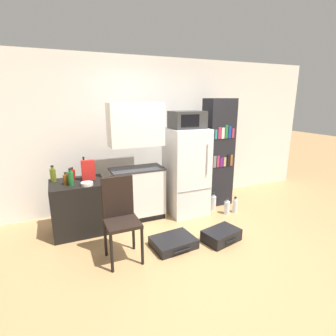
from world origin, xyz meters
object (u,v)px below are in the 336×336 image
bottle_wine_dark (84,168)px  water_bottle_back (213,203)px  kitchen_hutch (137,167)px  refrigerator (186,171)px  bookshelf (218,153)px  suitcase_large_flat (221,235)px  bottle_amber_beer (66,179)px  water_bottle_front (235,206)px  bowl (87,184)px  suitcase_small_flat (173,242)px  chair (120,212)px  water_bottle_middle (227,207)px  bottle_green_tall (71,178)px  bottle_olive_oil (53,175)px  bottle_milk_white (70,177)px  side_table (79,207)px  bottle_ketchup_red (72,174)px  microwave (187,120)px  cereal_box (88,170)px

bottle_wine_dark → water_bottle_back: bearing=-10.9°
kitchen_hutch → refrigerator: bearing=-6.6°
bookshelf → suitcase_large_flat: 1.68m
bottle_amber_beer → water_bottle_front: (2.69, -0.33, -0.72)m
bowl → suitcase_small_flat: size_ratio=0.28×
bookshelf → suitcase_large_flat: bearing=-120.1°
kitchen_hutch → chair: size_ratio=1.83×
chair → water_bottle_middle: size_ratio=3.57×
kitchen_hutch → bookshelf: bearing=1.5°
bottle_green_tall → refrigerator: bearing=3.6°
water_bottle_middle → bottle_olive_oil: bearing=168.5°
bottle_milk_white → water_bottle_back: bearing=-4.9°
side_table → bowl: bearing=-61.1°
water_bottle_front → bottle_ketchup_red: bearing=167.0°
microwave → refrigerator: bearing=72.7°
water_bottle_middle → water_bottle_back: (-0.12, 0.24, 0.01)m
kitchen_hutch → bottle_milk_white: bearing=-178.4°
bottle_wine_dark → water_bottle_back: (2.12, -0.41, -0.76)m
kitchen_hutch → bowl: bearing=-159.5°
bottle_amber_beer → water_bottle_front: bearing=-7.1°
water_bottle_front → water_bottle_middle: size_ratio=1.00×
bottle_milk_white → bottle_green_tall: bearing=-90.9°
bottle_milk_white → water_bottle_middle: 2.60m
suitcase_large_flat → microwave: bearing=76.8°
bottle_green_tall → water_bottle_middle: bottle_green_tall is taller
bottle_wine_dark → suitcase_small_flat: bearing=-52.4°
kitchen_hutch → bottle_green_tall: kitchen_hutch is taller
kitchen_hutch → suitcase_small_flat: 1.34m
bottle_wine_dark → bottle_green_tall: bottle_wine_dark is taller
bottle_ketchup_red → bowl: 0.46m
microwave → bowl: microwave is taller
microwave → suitcase_large_flat: 1.88m
water_bottle_middle → bottle_milk_white: bearing=169.7°
bottle_green_tall → suitcase_large_flat: size_ratio=0.43×
chair → suitcase_small_flat: chair is taller
water_bottle_middle → microwave: bearing=148.3°
side_table → microwave: size_ratio=1.43×
bottle_amber_beer → chair: 1.04m
bottle_wine_dark → bottle_milk_white: 0.31m
bottle_green_tall → bowl: bottle_green_tall is taller
kitchen_hutch → suitcase_large_flat: kitchen_hutch is taller
bottle_ketchup_red → bottle_green_tall: bottle_green_tall is taller
bottle_olive_oil → bottle_ketchup_red: bearing=10.2°
suitcase_small_flat → water_bottle_back: water_bottle_back is taller
water_bottle_front → kitchen_hutch: bearing=163.5°
bottle_milk_white → cereal_box: (0.26, -0.02, 0.08)m
cereal_box → water_bottle_back: 2.24m
water_bottle_middle → water_bottle_back: water_bottle_back is taller
bottle_milk_white → bottle_ketchup_red: 0.15m
refrigerator → water_bottle_front: (0.78, -0.38, -0.61)m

